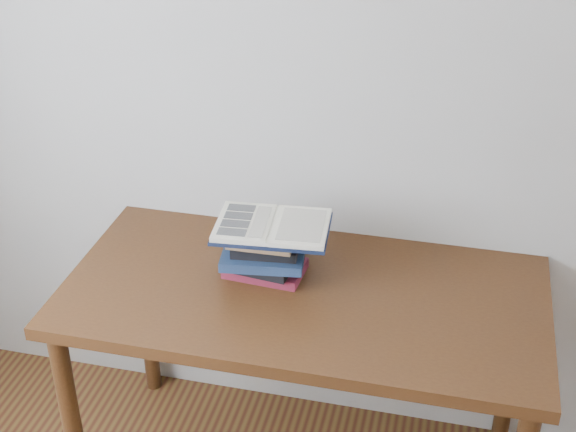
# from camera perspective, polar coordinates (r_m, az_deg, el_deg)

# --- Properties ---
(room_shell) EXTENTS (3.54, 3.54, 2.62)m
(room_shell) POSITION_cam_1_polar(r_m,az_deg,el_deg) (0.93, -14.59, -11.10)
(room_shell) COLOR #ABA9A2
(room_shell) RESTS_ON ground
(desk) EXTENTS (1.48, 0.74, 0.80)m
(desk) POSITION_cam_1_polar(r_m,az_deg,el_deg) (2.53, 1.09, -7.07)
(desk) COLOR #432610
(desk) RESTS_ON ground
(book_stack) EXTENTS (0.27, 0.21, 0.18)m
(book_stack) POSITION_cam_1_polar(r_m,az_deg,el_deg) (2.50, -1.80, -2.48)
(book_stack) COLOR maroon
(book_stack) RESTS_ON desk
(open_book) EXTENTS (0.37, 0.27, 0.03)m
(open_book) POSITION_cam_1_polar(r_m,az_deg,el_deg) (2.43, -1.11, -0.73)
(open_book) COLOR black
(open_book) RESTS_ON book_stack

